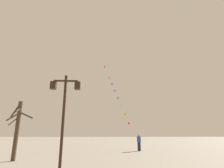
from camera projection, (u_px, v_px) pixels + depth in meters
ground_plane at (110, 150)px, 19.72m from camera, size 160.00×160.00×0.00m
twin_lantern_lamp_post at (64, 103)px, 8.92m from camera, size 1.50×0.28×4.69m
kite_train at (117, 97)px, 25.70m from camera, size 4.10×7.82×12.96m
kite_flyer at (139, 142)px, 18.98m from camera, size 0.35×0.63×1.71m
bare_tree at (17, 127)px, 12.45m from camera, size 1.97×1.78×4.00m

